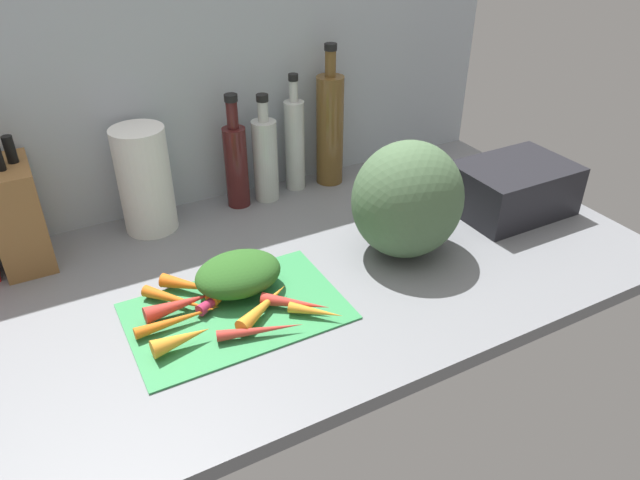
% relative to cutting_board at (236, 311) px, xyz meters
% --- Properties ---
extents(ground_plane, '(1.70, 0.80, 0.03)m').
position_rel_cutting_board_xyz_m(ground_plane, '(0.07, 0.09, -0.02)').
color(ground_plane, slate).
extents(wall_back, '(1.70, 0.03, 0.60)m').
position_rel_cutting_board_xyz_m(wall_back, '(0.07, 0.48, 0.30)').
color(wall_back, '#ADB7C1').
rests_on(wall_back, ground_plane).
extents(cutting_board, '(0.40, 0.26, 0.01)m').
position_rel_cutting_board_xyz_m(cutting_board, '(0.00, 0.00, 0.00)').
color(cutting_board, '#338C4C').
rests_on(cutting_board, ground_plane).
extents(carrot_0, '(0.16, 0.06, 0.02)m').
position_rel_cutting_board_xyz_m(carrot_0, '(0.01, -0.09, 0.01)').
color(carrot_0, red).
rests_on(carrot_0, cutting_board).
extents(carrot_1, '(0.12, 0.08, 0.02)m').
position_rel_cutting_board_xyz_m(carrot_1, '(-0.01, 0.04, 0.02)').
color(carrot_1, '#B2264C').
rests_on(carrot_1, cutting_board).
extents(carrot_2, '(0.12, 0.10, 0.03)m').
position_rel_cutting_board_xyz_m(carrot_2, '(0.10, -0.05, 0.02)').
color(carrot_2, red).
rests_on(carrot_2, cutting_board).
extents(carrot_3, '(0.14, 0.10, 0.03)m').
position_rel_cutting_board_xyz_m(carrot_3, '(0.04, -0.03, 0.02)').
color(carrot_3, orange).
rests_on(carrot_3, cutting_board).
extents(carrot_4, '(0.13, 0.04, 0.03)m').
position_rel_cutting_board_xyz_m(carrot_4, '(-0.09, 0.04, 0.02)').
color(carrot_4, red).
rests_on(carrot_4, cutting_board).
extents(carrot_5, '(0.17, 0.12, 0.03)m').
position_rel_cutting_board_xyz_m(carrot_5, '(0.04, 0.07, 0.02)').
color(carrot_5, orange).
rests_on(carrot_5, cutting_board).
extents(carrot_6, '(0.12, 0.14, 0.02)m').
position_rel_cutting_board_xyz_m(carrot_6, '(-0.09, 0.06, 0.02)').
color(carrot_6, orange).
rests_on(carrot_6, cutting_board).
extents(carrot_7, '(0.11, 0.11, 0.03)m').
position_rel_cutting_board_xyz_m(carrot_7, '(-0.06, 0.10, 0.02)').
color(carrot_7, orange).
rests_on(carrot_7, cutting_board).
extents(carrot_8, '(0.11, 0.04, 0.03)m').
position_rel_cutting_board_xyz_m(carrot_8, '(-0.12, -0.05, 0.02)').
color(carrot_8, orange).
rests_on(carrot_8, cutting_board).
extents(carrot_9, '(0.09, 0.09, 0.02)m').
position_rel_cutting_board_xyz_m(carrot_9, '(0.12, -0.09, 0.01)').
color(carrot_9, orange).
rests_on(carrot_9, cutting_board).
extents(carrot_10, '(0.16, 0.03, 0.02)m').
position_rel_cutting_board_xyz_m(carrot_10, '(-0.11, 0.01, 0.01)').
color(carrot_10, orange).
rests_on(carrot_10, cutting_board).
extents(carrot_greens_pile, '(0.17, 0.13, 0.07)m').
position_rel_cutting_board_xyz_m(carrot_greens_pile, '(0.03, 0.06, 0.04)').
color(carrot_greens_pile, '#2D6023').
rests_on(carrot_greens_pile, cutting_board).
extents(winter_squash, '(0.24, 0.22, 0.25)m').
position_rel_cutting_board_xyz_m(winter_squash, '(0.40, 0.03, 0.12)').
color(winter_squash, '#4C6B47').
rests_on(winter_squash, ground_plane).
extents(knife_block, '(0.10, 0.16, 0.28)m').
position_rel_cutting_board_xyz_m(knife_block, '(-0.32, 0.38, 0.11)').
color(knife_block, brown).
rests_on(knife_block, ground_plane).
extents(paper_towel_roll, '(0.12, 0.12, 0.25)m').
position_rel_cutting_board_xyz_m(paper_towel_roll, '(-0.06, 0.39, 0.12)').
color(paper_towel_roll, white).
rests_on(paper_towel_roll, ground_plane).
extents(bottle_0, '(0.06, 0.06, 0.28)m').
position_rel_cutting_board_xyz_m(bottle_0, '(0.17, 0.40, 0.11)').
color(bottle_0, '#471919').
rests_on(bottle_0, ground_plane).
extents(bottle_1, '(0.06, 0.06, 0.27)m').
position_rel_cutting_board_xyz_m(bottle_1, '(0.24, 0.40, 0.11)').
color(bottle_1, silver).
rests_on(bottle_1, ground_plane).
extents(bottle_2, '(0.05, 0.05, 0.30)m').
position_rel_cutting_board_xyz_m(bottle_2, '(0.33, 0.42, 0.12)').
color(bottle_2, silver).
rests_on(bottle_2, ground_plane).
extents(bottle_3, '(0.07, 0.07, 0.36)m').
position_rel_cutting_board_xyz_m(bottle_3, '(0.43, 0.41, 0.15)').
color(bottle_3, brown).
rests_on(bottle_3, ground_plane).
extents(dish_rack, '(0.27, 0.19, 0.12)m').
position_rel_cutting_board_xyz_m(dish_rack, '(0.74, 0.05, 0.06)').
color(dish_rack, black).
rests_on(dish_rack, ground_plane).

